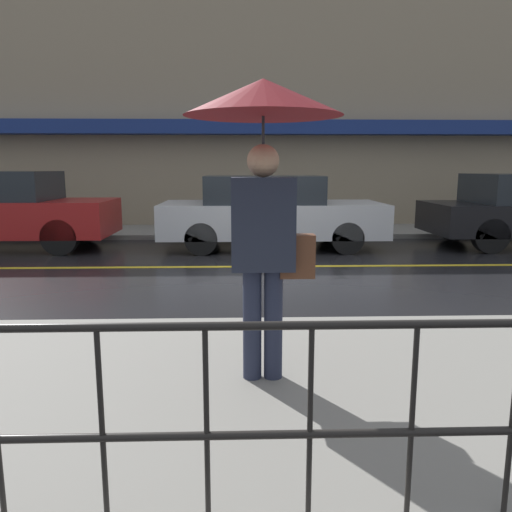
% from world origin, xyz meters
% --- Properties ---
extents(ground_plane, '(80.00, 80.00, 0.00)m').
position_xyz_m(ground_plane, '(0.00, 0.00, 0.00)').
color(ground_plane, black).
extents(sidewalk_near, '(28.00, 3.16, 0.10)m').
position_xyz_m(sidewalk_near, '(0.00, -4.73, 0.05)').
color(sidewalk_near, gray).
rests_on(sidewalk_near, ground_plane).
extents(sidewalk_far, '(28.00, 2.12, 0.10)m').
position_xyz_m(sidewalk_far, '(0.00, 4.21, 0.05)').
color(sidewalk_far, gray).
rests_on(sidewalk_far, ground_plane).
extents(lane_marking, '(25.20, 0.12, 0.01)m').
position_xyz_m(lane_marking, '(0.00, 0.00, 0.00)').
color(lane_marking, gold).
rests_on(lane_marking, ground_plane).
extents(building_storefront, '(28.00, 0.85, 5.98)m').
position_xyz_m(building_storefront, '(0.00, 5.40, 2.97)').
color(building_storefront, gray).
rests_on(building_storefront, ground_plane).
extents(railing_foreground, '(12.00, 0.04, 0.88)m').
position_xyz_m(railing_foreground, '(-0.00, -6.06, 0.67)').
color(railing_foreground, black).
rests_on(railing_foreground, sidewalk_near).
extents(pedestrian, '(1.05, 1.05, 2.05)m').
position_xyz_m(pedestrian, '(-0.34, -4.59, 1.74)').
color(pedestrian, '#23283D').
rests_on(pedestrian, sidewalk_near).
extents(car_red, '(4.06, 1.72, 1.52)m').
position_xyz_m(car_red, '(-5.11, 1.97, 0.77)').
color(car_red, maroon).
rests_on(car_red, ground_plane).
extents(car_silver, '(4.36, 1.87, 1.44)m').
position_xyz_m(car_silver, '(0.09, 1.97, 0.73)').
color(car_silver, '#B2B5BA').
rests_on(car_silver, ground_plane).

